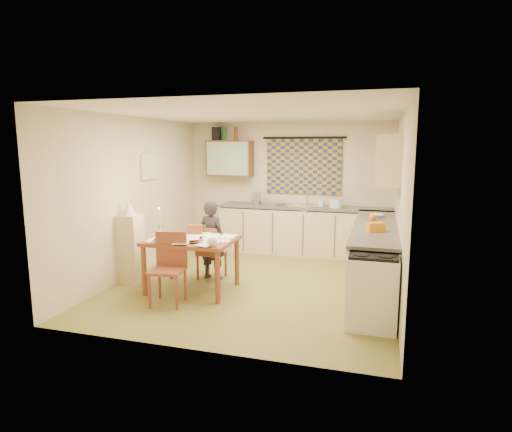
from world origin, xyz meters
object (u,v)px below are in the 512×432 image
(person, at_px, (212,240))
(counter_right, at_px, (374,256))
(stove, at_px, (372,290))
(shelf_stand, at_px, (131,249))
(dining_table, at_px, (192,264))
(counter_back, at_px, (306,231))
(chair_far, at_px, (211,262))

(person, bearing_deg, counter_right, -160.54)
(stove, xyz_separation_m, shelf_stand, (-3.54, 0.66, 0.09))
(dining_table, bearing_deg, shelf_stand, 174.64)
(counter_back, xyz_separation_m, counter_right, (1.29, -1.61, -0.00))
(chair_far, xyz_separation_m, shelf_stand, (-1.10, -0.50, 0.26))
(counter_right, distance_m, chair_far, 2.47)
(shelf_stand, bearing_deg, counter_back, 47.15)
(dining_table, bearing_deg, stove, -13.12)
(person, bearing_deg, counter_back, -108.53)
(dining_table, relative_size, chair_far, 1.45)
(stove, relative_size, chair_far, 1.04)
(counter_right, height_order, stove, counter_right)
(counter_right, height_order, shelf_stand, shelf_stand)
(counter_right, xyz_separation_m, chair_far, (-2.44, -0.32, -0.20))
(counter_back, height_order, person, person)
(person, bearing_deg, stove, 166.21)
(counter_back, xyz_separation_m, stove, (1.29, -3.09, -0.02))
(counter_right, distance_m, shelf_stand, 3.63)
(counter_right, relative_size, stove, 3.42)
(counter_back, height_order, counter_right, same)
(counter_right, bearing_deg, chair_far, -172.55)
(chair_far, bearing_deg, stove, 162.47)
(person, distance_m, shelf_stand, 1.23)
(counter_right, relative_size, dining_table, 2.45)
(counter_right, xyz_separation_m, dining_table, (-2.49, -0.91, -0.07))
(chair_far, bearing_deg, shelf_stand, 32.28)
(counter_back, distance_m, counter_right, 2.06)
(counter_back, height_order, dining_table, counter_back)
(stove, relative_size, shelf_stand, 0.84)
(dining_table, height_order, person, person)
(chair_far, relative_size, person, 0.67)
(chair_far, bearing_deg, dining_table, 93.30)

